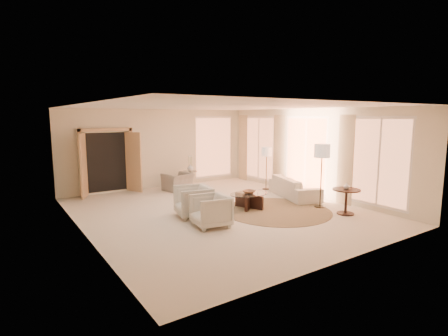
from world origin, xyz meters
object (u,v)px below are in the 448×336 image
floor_lamp_far (322,154)px  end_vase (347,186)px  armchair_left (193,200)px  bowl (249,192)px  accent_chair (178,179)px  side_vase (190,168)px  end_table (346,197)px  coffee_table (249,199)px  floor_lamp_near (267,154)px  sofa (294,187)px  armchair_right (211,209)px  side_table (191,177)px

floor_lamp_far → end_vase: (0.02, -0.84, -0.77)m
armchair_left → bowl: armchair_left is taller
accent_chair → side_vase: (0.67, 0.32, 0.31)m
end_table → floor_lamp_far: (-0.02, 0.84, 1.06)m
accent_chair → coffee_table: (0.56, -3.30, -0.13)m
floor_lamp_far → side_vase: 5.00m
bowl → coffee_table: bearing=0.0°
coffee_table → end_vase: size_ratio=8.37×
coffee_table → floor_lamp_near: floor_lamp_near is taller
sofa → side_vase: (-1.96, 3.29, 0.39)m
coffee_table → side_vase: bearing=88.3°
floor_lamp_near → floor_lamp_far: floor_lamp_far is taller
accent_chair → armchair_right: bearing=62.1°
accent_chair → end_vase: end_vase is taller
armchair_left → end_vase: (3.43, -2.05, 0.31)m
sofa → end_table: 2.23m
floor_lamp_near → armchair_left: bearing=-157.9°
sofa → floor_lamp_far: size_ratio=1.21×
coffee_table → end_vase: (1.75, -1.87, 0.48)m
coffee_table → end_table: end_table is taller
armchair_right → end_vase: (3.49, -1.10, 0.34)m
accent_chair → side_table: (0.67, 0.32, -0.04)m
armchair_left → floor_lamp_far: bearing=82.7°
armchair_right → accent_chair: 4.24m
coffee_table → end_table: 2.57m
coffee_table → accent_chair: bearing=99.7°
side_table → floor_lamp_far: bearing=-70.7°
accent_chair → end_table: bearing=102.3°
end_table → floor_lamp_near: (0.32, 3.57, 0.81)m
armchair_left → armchair_right: size_ratio=1.07×
sofa → side_table: sofa is taller
bowl → armchair_right: bearing=-156.0°
armchair_right → coffee_table: armchair_right is taller
end_table → side_table: 5.74m
bowl → end_vase: end_vase is taller
armchair_left → end_vase: bearing=71.4°
accent_chair → sofa: bearing=119.8°
end_table → end_vase: size_ratio=4.23×
side_table → floor_lamp_far: (1.63, -4.65, 1.17)m
sofa → coffee_table: size_ratio=1.54×
sofa → end_table: size_ratio=3.04×
side_vase → bowl: bearing=-91.7°
accent_chair → floor_lamp_far: bearing=106.2°
accent_chair → floor_lamp_far: (2.30, -4.33, 1.13)m
coffee_table → bowl: 0.20m
armchair_right → end_vase: bearing=81.3°
coffee_table → end_vase: bearing=-46.9°
floor_lamp_near → bowl: floor_lamp_near is taller
sofa → side_table: (-1.96, 3.29, 0.04)m
floor_lamp_far → armchair_right: bearing=175.8°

